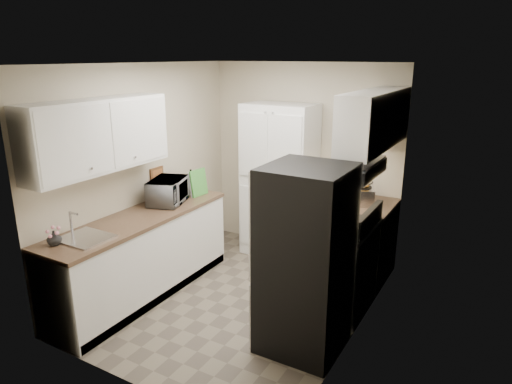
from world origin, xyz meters
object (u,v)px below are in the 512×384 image
at_px(microwave, 168,191).
at_px(refrigerator, 305,260).
at_px(electric_range, 338,265).
at_px(wine_bottle, 191,182).
at_px(pantry_cabinet, 279,181).
at_px(toaster_oven, 362,195).

bearing_deg(microwave, refrigerator, -123.75).
relative_size(refrigerator, microwave, 3.27).
xyz_separation_m(electric_range, wine_bottle, (-2.01, 0.15, 0.58)).
relative_size(electric_range, microwave, 2.17).
xyz_separation_m(electric_range, refrigerator, (-0.03, -0.80, 0.37)).
bearing_deg(electric_range, refrigerator, -92.48).
bearing_deg(microwave, wine_bottle, -17.59).
bearing_deg(wine_bottle, pantry_cabinet, 42.86).
distance_m(pantry_cabinet, microwave, 1.48).
bearing_deg(microwave, electric_range, -100.88).
distance_m(electric_range, refrigerator, 0.88).
relative_size(pantry_cabinet, microwave, 3.85).
bearing_deg(pantry_cabinet, refrigerator, -56.54).
relative_size(pantry_cabinet, toaster_oven, 5.93).
bearing_deg(microwave, toaster_oven, -80.27).
height_order(pantry_cabinet, refrigerator, pantry_cabinet).
distance_m(pantry_cabinet, toaster_oven, 1.15).
relative_size(electric_range, toaster_oven, 3.35).
xyz_separation_m(pantry_cabinet, toaster_oven, (1.14, -0.13, 0.02)).
bearing_deg(wine_bottle, microwave, -87.91).
distance_m(electric_range, wine_bottle, 2.10).
xyz_separation_m(pantry_cabinet, electric_range, (1.17, -0.93, -0.52)).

